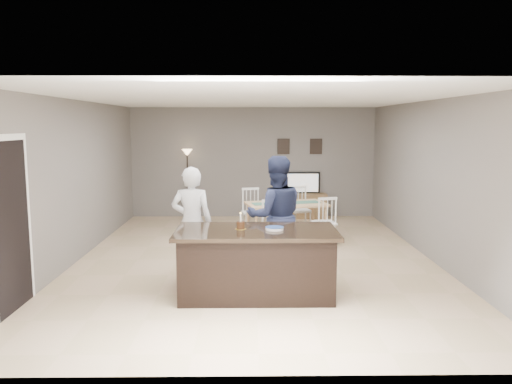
{
  "coord_description": "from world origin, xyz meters",
  "views": [
    {
      "loc": [
        -0.09,
        -8.31,
        2.3
      ],
      "look_at": [
        0.02,
        -0.3,
        1.2
      ],
      "focal_mm": 35.0,
      "sensor_mm": 36.0,
      "label": 1
    }
  ],
  "objects_px": {
    "kitchen_island": "(256,262)",
    "woman": "(192,223)",
    "dining_table": "(286,209)",
    "floor_lamp": "(187,165)",
    "plate_stack": "(274,228)",
    "tv_console": "(302,206)",
    "television": "(302,183)",
    "man": "(276,216)",
    "birthday_cake": "(241,225)"
  },
  "relations": [
    {
      "from": "birthday_cake",
      "to": "plate_stack",
      "type": "xyz_separation_m",
      "value": [
        0.45,
        -0.05,
        -0.03
      ]
    },
    {
      "from": "tv_console",
      "to": "woman",
      "type": "relative_size",
      "value": 0.72
    },
    {
      "from": "television",
      "to": "man",
      "type": "bearing_deg",
      "value": 79.32
    },
    {
      "from": "kitchen_island",
      "to": "man",
      "type": "xyz_separation_m",
      "value": [
        0.3,
        0.89,
        0.46
      ]
    },
    {
      "from": "woman",
      "to": "tv_console",
      "type": "bearing_deg",
      "value": -110.66
    },
    {
      "from": "tv_console",
      "to": "man",
      "type": "xyz_separation_m",
      "value": [
        -0.9,
        -4.68,
        0.61
      ]
    },
    {
      "from": "tv_console",
      "to": "television",
      "type": "bearing_deg",
      "value": 90.0
    },
    {
      "from": "tv_console",
      "to": "birthday_cake",
      "type": "relative_size",
      "value": 5.3
    },
    {
      "from": "woman",
      "to": "birthday_cake",
      "type": "distance_m",
      "value": 1.07
    },
    {
      "from": "birthday_cake",
      "to": "plate_stack",
      "type": "distance_m",
      "value": 0.46
    },
    {
      "from": "kitchen_island",
      "to": "plate_stack",
      "type": "distance_m",
      "value": 0.52
    },
    {
      "from": "television",
      "to": "floor_lamp",
      "type": "height_order",
      "value": "floor_lamp"
    },
    {
      "from": "kitchen_island",
      "to": "woman",
      "type": "height_order",
      "value": "woman"
    },
    {
      "from": "tv_console",
      "to": "woman",
      "type": "distance_m",
      "value": 5.25
    },
    {
      "from": "floor_lamp",
      "to": "kitchen_island",
      "type": "bearing_deg",
      "value": -74.05
    },
    {
      "from": "woman",
      "to": "floor_lamp",
      "type": "xyz_separation_m",
      "value": [
        -0.65,
        4.78,
        0.47
      ]
    },
    {
      "from": "kitchen_island",
      "to": "woman",
      "type": "distance_m",
      "value": 1.3
    },
    {
      "from": "tv_console",
      "to": "woman",
      "type": "xyz_separation_m",
      "value": [
        -2.15,
        -4.76,
        0.54
      ]
    },
    {
      "from": "woman",
      "to": "plate_stack",
      "type": "height_order",
      "value": "woman"
    },
    {
      "from": "tv_console",
      "to": "woman",
      "type": "bearing_deg",
      "value": -114.29
    },
    {
      "from": "kitchen_island",
      "to": "man",
      "type": "distance_m",
      "value": 1.05
    },
    {
      "from": "dining_table",
      "to": "floor_lamp",
      "type": "bearing_deg",
      "value": 121.64
    },
    {
      "from": "man",
      "to": "dining_table",
      "type": "distance_m",
      "value": 2.45
    },
    {
      "from": "dining_table",
      "to": "tv_console",
      "type": "bearing_deg",
      "value": 63.49
    },
    {
      "from": "plate_stack",
      "to": "floor_lamp",
      "type": "bearing_deg",
      "value": 108.21
    },
    {
      "from": "birthday_cake",
      "to": "plate_stack",
      "type": "bearing_deg",
      "value": -6.51
    },
    {
      "from": "tv_console",
      "to": "plate_stack",
      "type": "relative_size",
      "value": 4.88
    },
    {
      "from": "kitchen_island",
      "to": "dining_table",
      "type": "bearing_deg",
      "value": 78.95
    },
    {
      "from": "plate_stack",
      "to": "dining_table",
      "type": "distance_m",
      "value": 3.34
    },
    {
      "from": "man",
      "to": "birthday_cake",
      "type": "distance_m",
      "value": 0.99
    },
    {
      "from": "birthday_cake",
      "to": "dining_table",
      "type": "height_order",
      "value": "birthday_cake"
    },
    {
      "from": "tv_console",
      "to": "birthday_cake",
      "type": "bearing_deg",
      "value": -104.3
    },
    {
      "from": "plate_stack",
      "to": "birthday_cake",
      "type": "bearing_deg",
      "value": 173.49
    },
    {
      "from": "kitchen_island",
      "to": "birthday_cake",
      "type": "relative_size",
      "value": 9.49
    },
    {
      "from": "television",
      "to": "plate_stack",
      "type": "relative_size",
      "value": 3.72
    },
    {
      "from": "tv_console",
      "to": "floor_lamp",
      "type": "distance_m",
      "value": 2.98
    },
    {
      "from": "kitchen_island",
      "to": "plate_stack",
      "type": "bearing_deg",
      "value": -1.17
    },
    {
      "from": "tv_console",
      "to": "birthday_cake",
      "type": "distance_m",
      "value": 5.74
    },
    {
      "from": "man",
      "to": "plate_stack",
      "type": "height_order",
      "value": "man"
    },
    {
      "from": "plate_stack",
      "to": "dining_table",
      "type": "relative_size",
      "value": 0.12
    },
    {
      "from": "man",
      "to": "dining_table",
      "type": "height_order",
      "value": "man"
    },
    {
      "from": "tv_console",
      "to": "dining_table",
      "type": "xyz_separation_m",
      "value": [
        -0.56,
        -2.27,
        0.31
      ]
    },
    {
      "from": "television",
      "to": "birthday_cake",
      "type": "distance_m",
      "value": 5.77
    },
    {
      "from": "birthday_cake",
      "to": "man",
      "type": "bearing_deg",
      "value": 58.69
    },
    {
      "from": "floor_lamp",
      "to": "man",
      "type": "bearing_deg",
      "value": -67.97
    },
    {
      "from": "woman",
      "to": "plate_stack",
      "type": "xyz_separation_m",
      "value": [
        1.19,
        -0.81,
        0.08
      ]
    },
    {
      "from": "television",
      "to": "birthday_cake",
      "type": "xyz_separation_m",
      "value": [
        -1.41,
        -5.59,
        0.09
      ]
    },
    {
      "from": "kitchen_island",
      "to": "woman",
      "type": "relative_size",
      "value": 1.28
    },
    {
      "from": "man",
      "to": "birthday_cake",
      "type": "height_order",
      "value": "man"
    },
    {
      "from": "floor_lamp",
      "to": "plate_stack",
      "type": "bearing_deg",
      "value": -71.79
    }
  ]
}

